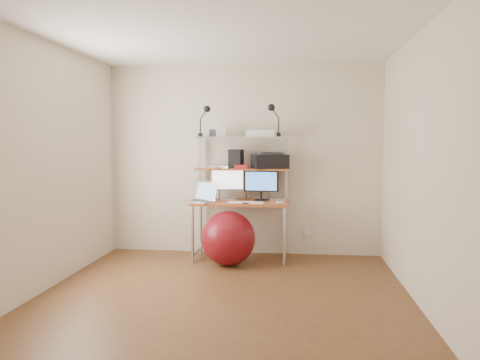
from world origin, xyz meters
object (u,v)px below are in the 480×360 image
Objects in this scene: monitor_silver at (228,180)px; printer at (270,161)px; monitor_black at (261,183)px; exercise_ball at (228,238)px; laptop at (203,197)px.

monitor_silver is 0.97× the size of printer.
exercise_ball is (-0.36, -0.43, -0.64)m from monitor_black.
monitor_black is 0.98× the size of laptop.
monitor_silver is 0.79m from exercise_ball.
monitor_silver is 1.07× the size of laptop.
monitor_black is 0.85m from exercise_ball.
exercise_ball is at bearing 2.56° from laptop.
monitor_black is 0.68× the size of exercise_ball.
exercise_ball is at bearing -92.30° from monitor_silver.
laptop is at bearing -154.91° from monitor_silver.
monitor_black is 0.89× the size of printer.
laptop is (-0.71, -0.22, -0.17)m from monitor_black.
monitor_black is at bearing 49.58° from exercise_ball.
laptop is at bearing 148.20° from exercise_ball.
monitor_silver is at bearing 98.90° from exercise_ball.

